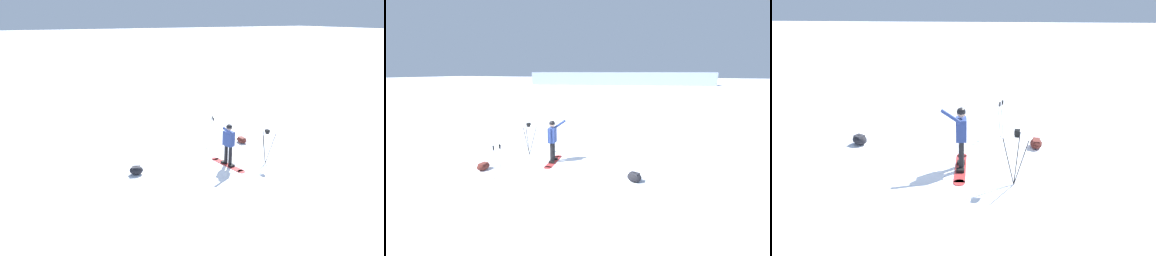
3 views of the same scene
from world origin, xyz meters
TOP-DOWN VIEW (x-y plane):
  - ground_plane at (0.00, 0.00)m, footprint 300.00×300.00m
  - snowboarder at (0.24, -0.71)m, footprint 0.62×0.57m
  - snowboard at (0.23, -0.73)m, footprint 0.54×1.71m
  - gear_bag_large at (2.12, 1.04)m, footprint 0.36×0.56m
  - camera_tripod at (1.62, -1.23)m, footprint 0.59×0.52m
  - gear_bag_small at (-3.10, 0.11)m, footprint 0.57×0.49m
  - ski_poles at (0.98, 1.68)m, footprint 0.22×0.31m
  - distant_ridge at (14.14, -66.16)m, footprint 46.12×19.81m

SIDE VIEW (x-z plane):
  - ground_plane at x=0.00m, z-range 0.00..0.00m
  - snowboard at x=0.23m, z-range -0.03..0.07m
  - gear_bag_large at x=2.12m, z-range 0.01..0.26m
  - gear_bag_small at x=-3.10m, z-range 0.01..0.31m
  - ski_poles at x=0.98m, z-range 0.19..1.37m
  - camera_tripod at x=1.62m, z-range 0.29..1.65m
  - snowboarder at x=0.24m, z-range 0.16..1.81m
  - distant_ridge at x=14.14m, z-range 0.00..3.17m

